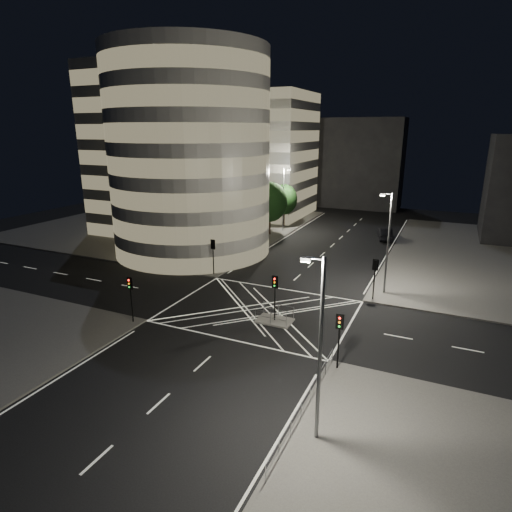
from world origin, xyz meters
The scene contains 24 objects.
ground centered at (0.00, 0.00, 0.00)m, with size 120.00×120.00×0.00m, color black.
sidewalk_far_left centered at (-29.00, 27.00, 0.07)m, with size 42.00×42.00×0.15m, color #54524F.
central_island centered at (2.00, -1.50, 0.07)m, with size 3.00×2.00×0.15m, color slate.
office_tower_curved centered at (-20.74, 18.74, 12.65)m, with size 30.00×29.00×27.20m.
office_block_rear centered at (-22.00, 42.00, 11.15)m, with size 24.00×16.00×22.00m, color #989690.
building_far_end centered at (-4.00, 58.00, 9.00)m, with size 18.00×8.00×18.00m, color black.
tree_a centered at (-10.50, 9.00, 4.65)m, with size 4.03×4.03×6.83m.
tree_b centered at (-10.50, 15.00, 4.94)m, with size 4.46×4.46×7.36m.
tree_c centered at (-10.50, 21.00, 4.95)m, with size 4.04×4.04×7.14m.
tree_d centered at (-10.50, 27.00, 5.18)m, with size 5.30×5.30×8.08m.
tree_e centered at (-10.50, 33.00, 4.70)m, with size 4.36×4.36×7.07m.
traffic_signal_fl centered at (-8.80, 6.80, 2.91)m, with size 0.55×0.22×4.00m.
traffic_signal_nl centered at (-8.80, -6.80, 2.91)m, with size 0.55×0.22×4.00m.
traffic_signal_fr centered at (8.80, 6.80, 2.91)m, with size 0.55×0.22×4.00m.
traffic_signal_nr centered at (8.80, -6.80, 2.91)m, with size 0.55×0.22×4.00m.
traffic_signal_island centered at (2.00, -1.50, 2.91)m, with size 0.55×0.22×4.00m.
street_lamp_left_near centered at (-9.44, 12.00, 5.54)m, with size 1.25×0.25×10.00m.
street_lamp_left_far centered at (-9.44, 30.00, 5.54)m, with size 1.25×0.25×10.00m.
street_lamp_right_far centered at (9.44, 9.00, 5.54)m, with size 1.25×0.25×10.00m.
street_lamp_right_near centered at (9.44, -14.00, 5.54)m, with size 1.25×0.25×10.00m.
railing_near_right centered at (8.30, -12.15, 0.70)m, with size 0.06×11.70×1.10m, color slate.
railing_island_south centered at (2.00, -2.40, 0.70)m, with size 2.80×0.06×1.10m, color slate.
railing_island_north centered at (2.00, -0.60, 0.70)m, with size 2.80×0.06×1.10m, color slate.
sedan centered at (6.21, 31.64, 0.85)m, with size 1.81×5.18×1.71m, color black.
Camera 1 is at (14.53, -32.61, 15.84)m, focal length 30.00 mm.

